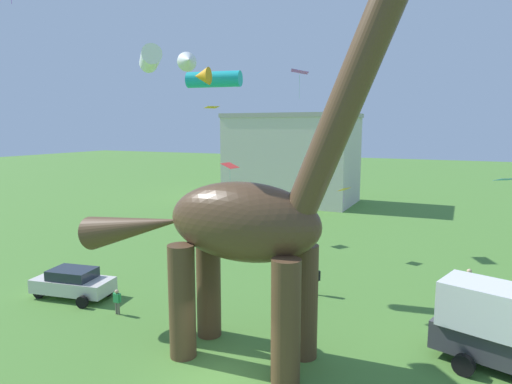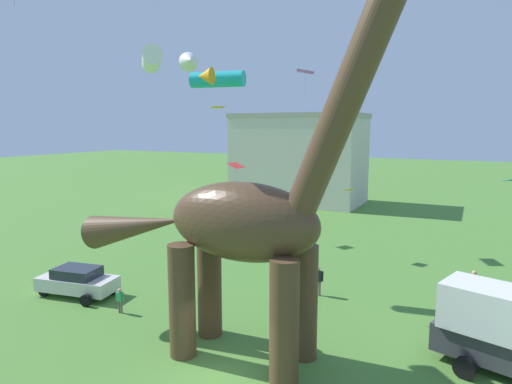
% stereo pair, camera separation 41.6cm
% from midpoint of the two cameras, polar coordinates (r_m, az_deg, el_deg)
% --- Properties ---
extents(ground_plane, '(240.00, 240.00, 0.00)m').
position_cam_midpoint_polar(ground_plane, '(17.25, -5.66, -23.13)').
color(ground_plane, '#4C7F33').
extents(dinosaur_sculpture, '(14.39, 3.05, 15.04)m').
position_cam_midpoint_polar(dinosaur_sculpture, '(16.90, -2.63, -3.81)').
color(dinosaur_sculpture, '#513823').
rests_on(dinosaur_sculpture, ground_plane).
extents(parked_sedan_left, '(4.44, 2.46, 1.55)m').
position_cam_midpoint_polar(parked_sedan_left, '(26.05, -22.89, -10.66)').
color(parked_sedan_left, silver).
rests_on(parked_sedan_left, ground_plane).
extents(person_near_flyer, '(0.46, 0.20, 1.24)m').
position_cam_midpoint_polar(person_near_flyer, '(23.10, -17.92, -13.00)').
color(person_near_flyer, '#6B6056').
rests_on(person_near_flyer, ground_plane).
extents(person_photographer, '(0.65, 0.29, 1.74)m').
position_cam_midpoint_polar(person_photographer, '(29.22, 3.53, -7.45)').
color(person_photographer, black).
rests_on(person_photographer, ground_plane).
extents(person_vendor_side, '(0.60, 0.26, 1.60)m').
position_cam_midpoint_polar(person_vendor_side, '(24.50, 7.11, -10.85)').
color(person_vendor_side, '#6B6056').
rests_on(person_vendor_side, ground_plane).
extents(person_watching_child, '(0.61, 0.27, 1.63)m').
position_cam_midpoint_polar(person_watching_child, '(26.21, 25.24, -10.27)').
color(person_watching_child, black).
rests_on(person_watching_child, ground_plane).
extents(festival_canopy_tent, '(3.15, 3.15, 3.00)m').
position_cam_midpoint_polar(festival_canopy_tent, '(33.85, -2.57, -2.66)').
color(festival_canopy_tent, '#B2B2B7').
rests_on(festival_canopy_tent, ground_plane).
extents(kite_drifting, '(1.82, 2.05, 2.07)m').
position_cam_midpoint_polar(kite_drifting, '(34.30, 5.26, 15.13)').
color(kite_drifting, purple).
extents(kite_apex, '(1.25, 1.33, 0.15)m').
position_cam_midpoint_polar(kite_apex, '(36.71, -6.04, 10.78)').
color(kite_apex, orange).
extents(kite_trailing, '(1.58, 1.49, 0.24)m').
position_cam_midpoint_polar(kite_trailing, '(36.15, 29.09, 1.42)').
color(kite_trailing, '#287AE5').
extents(kite_high_left, '(3.17, 2.85, 0.90)m').
position_cam_midpoint_polar(kite_high_left, '(24.95, -6.25, 14.28)').
color(kite_high_left, '#19B2B7').
extents(kite_near_high, '(2.93, 2.87, 0.83)m').
position_cam_midpoint_polar(kite_near_high, '(19.44, -13.06, 16.27)').
color(kite_near_high, white).
extents(kite_far_left, '(1.23, 1.64, 2.02)m').
position_cam_midpoint_polar(kite_far_left, '(39.78, -3.67, 3.40)').
color(kite_far_left, red).
extents(kite_far_right, '(0.86, 0.98, 1.07)m').
position_cam_midpoint_polar(kite_far_right, '(31.06, 10.88, 0.32)').
color(kite_far_right, orange).
extents(background_building_block, '(15.06, 8.85, 10.58)m').
position_cam_midpoint_polar(background_building_block, '(53.58, 4.41, 4.36)').
color(background_building_block, beige).
rests_on(background_building_block, ground_plane).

